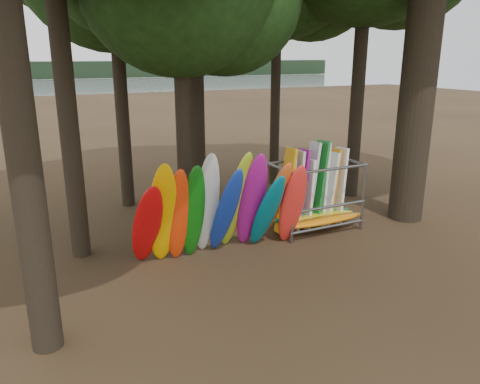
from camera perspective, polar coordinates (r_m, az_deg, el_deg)
name	(u,v)px	position (r m, az deg, el deg)	size (l,w,h in m)	color
ground	(283,248)	(13.72, 5.26, -6.87)	(120.00, 120.00, 0.00)	#47331E
lake	(60,95)	(71.24, -21.09, 10.94)	(160.00, 160.00, 0.00)	gray
far_shore	(36,70)	(120.96, -23.65, 13.42)	(160.00, 4.00, 4.00)	black
kayak_row	(223,209)	(12.73, -2.12, -2.13)	(5.04, 2.09, 3.16)	red
storage_rack	(314,198)	(15.08, 9.05, -0.70)	(3.23, 1.50, 2.84)	slate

